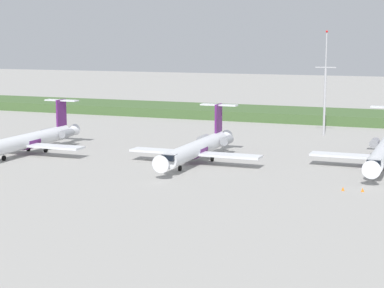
# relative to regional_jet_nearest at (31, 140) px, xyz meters

# --- Properties ---
(ground_plane) EXTENTS (500.00, 500.00, 0.00)m
(ground_plane) POSITION_rel_regional_jet_nearest_xyz_m (30.30, 26.30, -2.54)
(ground_plane) COLOR #9E9B96
(grass_berm) EXTENTS (320.00, 20.00, 2.41)m
(grass_berm) POSITION_rel_regional_jet_nearest_xyz_m (30.30, 68.49, -1.33)
(grass_berm) COLOR #426033
(grass_berm) RESTS_ON ground
(regional_jet_nearest) EXTENTS (22.81, 31.00, 9.00)m
(regional_jet_nearest) POSITION_rel_regional_jet_nearest_xyz_m (0.00, 0.00, 0.00)
(regional_jet_nearest) COLOR silver
(regional_jet_nearest) RESTS_ON ground
(regional_jet_second) EXTENTS (22.81, 31.00, 9.00)m
(regional_jet_second) POSITION_rel_regional_jet_nearest_xyz_m (31.62, 2.73, 0.00)
(regional_jet_second) COLOR silver
(regional_jet_second) RESTS_ON ground
(regional_jet_third) EXTENTS (22.81, 31.00, 9.00)m
(regional_jet_third) POSITION_rel_regional_jet_nearest_xyz_m (61.14, 9.71, 0.00)
(regional_jet_third) COLOR silver
(regional_jet_third) RESTS_ON ground
(antenna_mast) EXTENTS (4.40, 0.50, 22.45)m
(antenna_mast) POSITION_rel_regional_jet_nearest_xyz_m (45.58, 42.46, 6.79)
(antenna_mast) COLOR #B2B2B7
(antenna_mast) RESTS_ON ground
(safety_cone_front_marker) EXTENTS (0.44, 0.44, 0.55)m
(safety_cone_front_marker) POSITION_rel_regional_jet_nearest_xyz_m (57.87, -9.82, -2.26)
(safety_cone_front_marker) COLOR orange
(safety_cone_front_marker) RESTS_ON ground
(safety_cone_mid_marker) EXTENTS (0.44, 0.44, 0.55)m
(safety_cone_mid_marker) POSITION_rel_regional_jet_nearest_xyz_m (60.48, -9.48, -2.26)
(safety_cone_mid_marker) COLOR orange
(safety_cone_mid_marker) RESTS_ON ground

